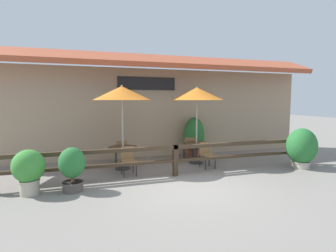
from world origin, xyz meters
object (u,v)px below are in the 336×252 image
Objects in this scene: dining_table_near at (123,151)px; chair_middle_wallside at (189,147)px; potted_plant_corner_fern at (194,136)px; chair_near_streetside at (128,159)px; chair_middle_streetside at (207,153)px; potted_plant_tall_tropical at (72,167)px; patio_umbrella_near at (122,93)px; potted_plant_broad_leaf at (29,169)px; patio_umbrella_middle at (197,94)px; potted_plant_entrance_palm at (302,147)px; chair_near_wallside at (121,150)px; dining_table_middle at (196,147)px.

chair_middle_wallside reaches higher than dining_table_near.
chair_near_streetside is at bearing -147.44° from potted_plant_corner_fern.
potted_plant_tall_tropical reaches higher than chair_middle_streetside.
potted_plant_tall_tropical is (-1.53, -1.82, -1.93)m from patio_umbrella_near.
potted_plant_tall_tropical is at bearing 44.98° from chair_middle_wallside.
potted_plant_broad_leaf is at bearing 39.28° from chair_middle_wallside.
chair_near_streetside is 1.91m from potted_plant_tall_tropical.
patio_umbrella_near is 1.00× the size of patio_umbrella_middle.
potted_plant_entrance_palm is (5.88, -1.72, 0.11)m from dining_table_near.
potted_plant_corner_fern reaches higher than chair_near_wallside.
potted_plant_broad_leaf is at bearing -145.35° from patio_umbrella_near.
chair_middle_wallside reaches higher than dining_table_middle.
potted_plant_tall_tropical is (-1.53, -1.82, 0.02)m from dining_table_near.
dining_table_middle is 0.86× the size of potted_plant_tall_tropical.
patio_umbrella_middle is (2.72, 0.03, 1.95)m from dining_table_near.
chair_middle_wallside is (2.72, 0.74, -2.06)m from patio_umbrella_near.
chair_middle_wallside is at bearing 178.63° from chair_near_wallside.
dining_table_near is 1.00× the size of dining_table_middle.
chair_near_streetside is 3.46m from patio_umbrella_middle.
dining_table_middle is at bearing 0.69° from dining_table_near.
potted_plant_entrance_palm is at bearing -46.48° from potted_plant_corner_fern.
patio_umbrella_middle is 2.51× the size of potted_plant_broad_leaf.
chair_near_wallside is 2.77m from dining_table_middle.
potted_plant_entrance_palm is (3.15, -1.75, 0.11)m from dining_table_middle.
chair_middle_streetside is 0.77× the size of potted_plant_tall_tropical.
chair_near_streetside is at bearing 176.76° from chair_middle_streetside.
chair_near_streetside is (0.06, -0.77, -0.11)m from dining_table_near.
chair_middle_wallside is at bearing 142.13° from potted_plant_entrance_palm.
potted_plant_broad_leaf is (-5.26, -1.79, -1.92)m from patio_umbrella_middle.
patio_umbrella_middle is (2.67, -0.74, 2.06)m from chair_near_wallside.
dining_table_near is 1.11× the size of chair_middle_wallside.
potted_plant_corner_fern is at bearing 20.84° from patio_umbrella_near.
patio_umbrella_near reaches higher than chair_middle_wallside.
potted_plant_tall_tropical is at bearing -130.06° from dining_table_near.
dining_table_middle is 5.56m from potted_plant_broad_leaf.
chair_middle_wallside is 0.77× the size of potted_plant_tall_tropical.
potted_plant_entrance_palm reaches higher than dining_table_near.
patio_umbrella_middle is at bearing 150.99° from potted_plant_entrance_palm.
chair_middle_streetside reaches higher than dining_table_near.
potted_plant_tall_tropical is at bearing 57.81° from chair_near_wallside.
chair_near_wallside is 2.67m from chair_middle_wallside.
dining_table_middle is at bearing 150.99° from potted_plant_entrance_palm.
potted_plant_broad_leaf is (-5.26, -2.49, 0.13)m from chair_middle_wallside.
dining_table_middle is 0.60× the size of potted_plant_corner_fern.
chair_middle_wallside is (2.72, 0.74, -0.11)m from dining_table_near.
potted_plant_tall_tropical is 7.41m from potted_plant_entrance_palm.
chair_near_streetside is 0.64× the size of potted_plant_entrance_palm.
patio_umbrella_near is 2.49× the size of potted_plant_tall_tropical.
dining_table_near is 2.72m from dining_table_middle.
chair_middle_wallside is at bearing 15.15° from dining_table_near.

